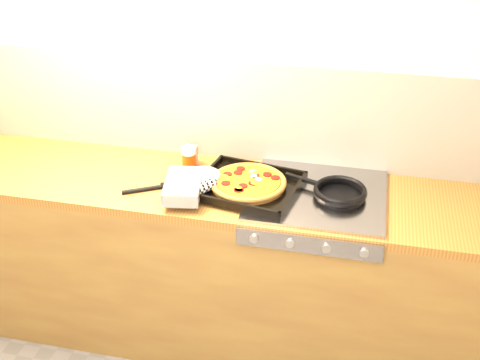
% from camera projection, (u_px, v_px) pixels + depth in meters
% --- Properties ---
extents(room_shell, '(3.20, 3.20, 3.20)m').
position_uv_depth(room_shell, '(234.00, 111.00, 2.89)').
color(room_shell, white).
rests_on(room_shell, ground).
extents(counter_run, '(3.20, 0.62, 0.90)m').
position_uv_depth(counter_run, '(221.00, 263.00, 2.99)').
color(counter_run, olive).
rests_on(counter_run, ground).
extents(stovetop, '(0.60, 0.56, 0.02)m').
position_uv_depth(stovetop, '(317.00, 195.00, 2.68)').
color(stovetop, '#99989D').
rests_on(stovetop, counter_run).
extents(pizza_on_tray, '(0.62, 0.49, 0.08)m').
position_uv_depth(pizza_on_tray, '(231.00, 183.00, 2.69)').
color(pizza_on_tray, black).
rests_on(pizza_on_tray, stovetop).
extents(frying_pan, '(0.41, 0.30, 0.04)m').
position_uv_depth(frying_pan, '(339.00, 192.00, 2.64)').
color(frying_pan, black).
rests_on(frying_pan, stovetop).
extents(tomato_can, '(0.08, 0.08, 0.11)m').
position_uv_depth(tomato_can, '(190.00, 156.00, 2.90)').
color(tomato_can, '#980E0C').
rests_on(tomato_can, counter_run).
extents(juice_glass, '(0.08, 0.08, 0.12)m').
position_uv_depth(juice_glass, '(189.00, 159.00, 2.87)').
color(juice_glass, '#CC3E0C').
rests_on(juice_glass, counter_run).
extents(wooden_spoon, '(0.30, 0.09, 0.02)m').
position_uv_depth(wooden_spoon, '(254.00, 166.00, 2.91)').
color(wooden_spoon, '#AD6E49').
rests_on(wooden_spoon, counter_run).
extents(black_spatula, '(0.27, 0.19, 0.02)m').
position_uv_depth(black_spatula, '(155.00, 188.00, 2.73)').
color(black_spatula, black).
rests_on(black_spatula, counter_run).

